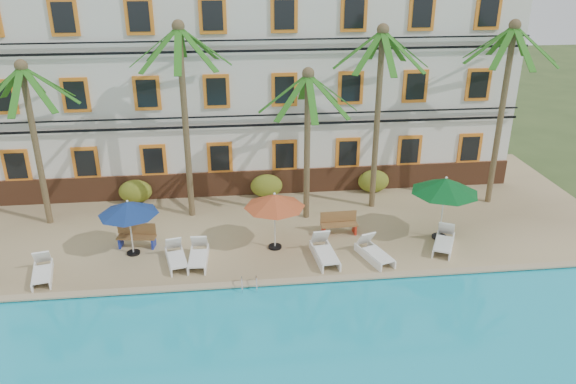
{
  "coord_description": "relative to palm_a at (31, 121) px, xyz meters",
  "views": [
    {
      "loc": [
        -1.1,
        -17.59,
        10.97
      ],
      "look_at": [
        1.22,
        3.0,
        2.0
      ],
      "focal_mm": 35.0,
      "sensor_mm": 36.0,
      "label": 1
    }
  ],
  "objects": [
    {
      "name": "bench_left",
      "position": [
        4.02,
        -2.55,
        -4.0
      ],
      "size": [
        1.55,
        0.69,
        0.93
      ],
      "color": "olive",
      "rests_on": "pool_deck"
    },
    {
      "name": "lounger_d",
      "position": [
        11.13,
        -4.36,
        -4.16
      ],
      "size": [
        0.9,
        2.07,
        0.95
      ],
      "color": "white",
      "rests_on": "pool_deck"
    },
    {
      "name": "lounger_e",
      "position": [
        12.99,
        -4.55,
        -4.18
      ],
      "size": [
        1.22,
        1.99,
        0.88
      ],
      "color": "white",
      "rests_on": "pool_deck"
    },
    {
      "name": "shrub_left",
      "position": [
        3.4,
        1.68,
        -3.92
      ],
      "size": [
        1.5,
        0.9,
        1.1
      ],
      "primitive_type": "ellipsoid",
      "color": "#1F5919",
      "rests_on": "pool_deck"
    },
    {
      "name": "pool_ladder",
      "position": [
        8.22,
        -5.92,
        -4.47
      ],
      "size": [
        0.54,
        0.74,
        0.74
      ],
      "color": "silver",
      "rests_on": "ground"
    },
    {
      "name": "pool_coping",
      "position": [
        8.81,
        -5.82,
        -4.44
      ],
      "size": [
        30.0,
        0.35,
        0.06
      ],
      "primitive_type": "cube",
      "color": "tan",
      "rests_on": "pool_deck"
    },
    {
      "name": "umbrella_red",
      "position": [
        9.36,
        -3.29,
        -2.47
      ],
      "size": [
        2.35,
        2.35,
        2.35
      ],
      "color": "black",
      "rests_on": "pool_deck"
    },
    {
      "name": "lounger_c",
      "position": [
        6.43,
        -4.08,
        -4.18
      ],
      "size": [
        0.75,
        1.89,
        0.88
      ],
      "color": "white",
      "rests_on": "pool_deck"
    },
    {
      "name": "lounger_a",
      "position": [
        0.97,
        -4.55,
        -4.2
      ],
      "size": [
        0.99,
        1.87,
        0.84
      ],
      "color": "white",
      "rests_on": "pool_deck"
    },
    {
      "name": "palm_d",
      "position": [
        14.09,
        0.11,
        0.66
      ],
      "size": [
        3.98,
        3.98,
        8.03
      ],
      "color": "brown",
      "rests_on": "pool_deck"
    },
    {
      "name": "lounger_f",
      "position": [
        15.9,
        -4.06,
        -4.18
      ],
      "size": [
        1.46,
        2.0,
        0.9
      ],
      "color": "white",
      "rests_on": "pool_deck"
    },
    {
      "name": "pool_deck",
      "position": [
        8.81,
        0.08,
        -4.59
      ],
      "size": [
        30.0,
        12.0,
        0.25
      ],
      "primitive_type": "cube",
      "color": "tan",
      "rests_on": "ground"
    },
    {
      "name": "palm_c",
      "position": [
        10.97,
        -0.69,
        -0.24
      ],
      "size": [
        3.98,
        3.98,
        6.5
      ],
      "color": "brown",
      "rests_on": "pool_deck"
    },
    {
      "name": "umbrella_blue",
      "position": [
        3.92,
        -3.15,
        -2.55
      ],
      "size": [
        2.25,
        2.25,
        2.25
      ],
      "color": "black",
      "rests_on": "pool_deck"
    },
    {
      "name": "umbrella_green",
      "position": [
        16.05,
        -3.22,
        -2.19
      ],
      "size": [
        2.67,
        2.67,
        2.67
      ],
      "color": "black",
      "rests_on": "pool_deck"
    },
    {
      "name": "shrub_mid",
      "position": [
        9.42,
        1.68,
        -3.92
      ],
      "size": [
        1.5,
        0.9,
        1.1
      ],
      "primitive_type": "ellipsoid",
      "color": "#1F5919",
      "rests_on": "pool_deck"
    },
    {
      "name": "hotel_building",
      "position": [
        8.81,
        5.06,
        0.66
      ],
      "size": [
        25.4,
        6.44,
        10.22
      ],
      "color": "silver",
      "rests_on": "pool_deck"
    },
    {
      "name": "ground",
      "position": [
        8.81,
        -4.92,
        -4.72
      ],
      "size": [
        100.0,
        100.0,
        0.0
      ],
      "primitive_type": "plane",
      "color": "#384C23",
      "rests_on": "ground"
    },
    {
      "name": "shrub_right",
      "position": [
        14.55,
        1.68,
        -3.92
      ],
      "size": [
        1.5,
        0.9,
        1.1
      ],
      "primitive_type": "ellipsoid",
      "color": "#1F5919",
      "rests_on": "pool_deck"
    },
    {
      "name": "palm_b",
      "position": [
        6.01,
        0.08,
        0.8
      ],
      "size": [
        3.98,
        3.98,
        8.28
      ],
      "color": "brown",
      "rests_on": "pool_deck"
    },
    {
      "name": "palm_e",
      "position": [
        19.56,
        -0.02,
        0.72
      ],
      "size": [
        3.98,
        3.98,
        8.15
      ],
      "color": "brown",
      "rests_on": "pool_deck"
    },
    {
      "name": "palm_a",
      "position": [
        0.0,
        0.0,
        0.0
      ],
      "size": [
        3.98,
        3.98,
        6.91
      ],
      "color": "brown",
      "rests_on": "pool_deck"
    },
    {
      "name": "bench_right",
      "position": [
        12.07,
        -2.37,
        -4.0
      ],
      "size": [
        1.51,
        0.52,
        0.93
      ],
      "color": "olive",
      "rests_on": "pool_deck"
    },
    {
      "name": "lounger_b",
      "position": [
        5.61,
        -4.07,
        -4.19
      ],
      "size": [
        1.0,
        1.9,
        0.85
      ],
      "color": "white",
      "rests_on": "pool_deck"
    }
  ]
}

